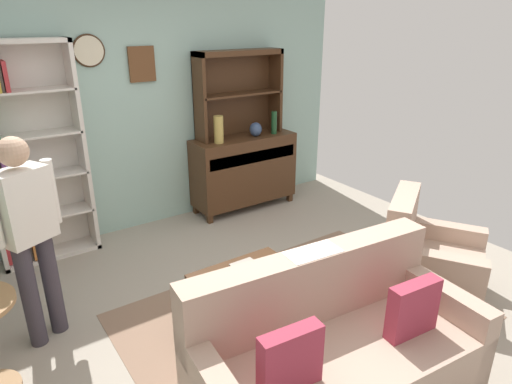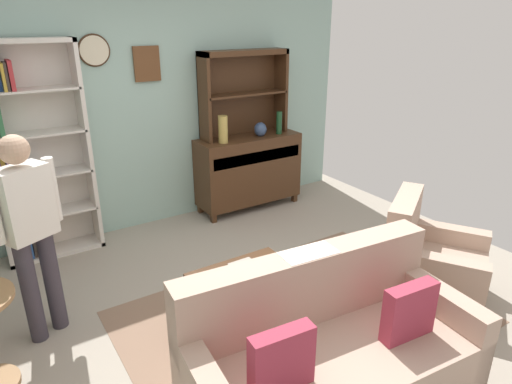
% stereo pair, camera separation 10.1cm
% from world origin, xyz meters
% --- Properties ---
extents(ground_plane, '(5.40, 4.60, 0.02)m').
position_xyz_m(ground_plane, '(0.00, 0.00, -0.01)').
color(ground_plane, '#9E9384').
extents(wall_back, '(5.00, 0.09, 2.80)m').
position_xyz_m(wall_back, '(-0.00, 2.13, 1.40)').
color(wall_back, '#93B7AD').
rests_on(wall_back, ground_plane).
extents(area_rug, '(2.73, 1.92, 0.01)m').
position_xyz_m(area_rug, '(0.20, -0.30, 0.00)').
color(area_rug, '#846651').
rests_on(area_rug, ground_plane).
extents(bookshelf, '(0.90, 0.30, 2.10)m').
position_xyz_m(bookshelf, '(-1.32, 1.94, 1.05)').
color(bookshelf, silver).
rests_on(bookshelf, ground_plane).
extents(sideboard, '(1.30, 0.45, 0.92)m').
position_xyz_m(sideboard, '(1.06, 1.86, 0.51)').
color(sideboard, '#422816').
rests_on(sideboard, ground_plane).
extents(sideboard_hutch, '(1.10, 0.26, 1.00)m').
position_xyz_m(sideboard_hutch, '(1.06, 1.97, 1.56)').
color(sideboard_hutch, '#422816').
rests_on(sideboard_hutch, sideboard).
extents(vase_tall, '(0.11, 0.11, 0.31)m').
position_xyz_m(vase_tall, '(0.67, 1.78, 1.08)').
color(vase_tall, tan).
rests_on(vase_tall, sideboard).
extents(vase_round, '(0.15, 0.15, 0.17)m').
position_xyz_m(vase_round, '(1.19, 1.79, 1.01)').
color(vase_round, '#33476B').
rests_on(vase_round, sideboard).
extents(bottle_wine, '(0.07, 0.07, 0.28)m').
position_xyz_m(bottle_wine, '(1.45, 1.77, 1.06)').
color(bottle_wine, '#194223').
rests_on(bottle_wine, sideboard).
extents(couch_floral, '(1.87, 1.02, 0.90)m').
position_xyz_m(couch_floral, '(-0.15, -1.01, 0.31)').
color(couch_floral, tan).
rests_on(couch_floral, ground_plane).
extents(armchair_floral, '(1.05, 1.06, 0.88)m').
position_xyz_m(armchair_floral, '(1.32, -0.64, 0.29)').
color(armchair_floral, tan).
rests_on(armchair_floral, ground_plane).
extents(person_reading, '(0.50, 0.33, 1.56)m').
position_xyz_m(person_reading, '(-1.53, 0.61, 0.91)').
color(person_reading, '#38333D').
rests_on(person_reading, ground_plane).
extents(coffee_table, '(0.80, 0.50, 0.42)m').
position_xyz_m(coffee_table, '(-0.18, -0.06, 0.35)').
color(coffee_table, '#422816').
rests_on(coffee_table, ground_plane).
extents(book_stack, '(0.22, 0.16, 0.10)m').
position_xyz_m(book_stack, '(-0.19, -0.09, 0.47)').
color(book_stack, '#284C8C').
rests_on(book_stack, coffee_table).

